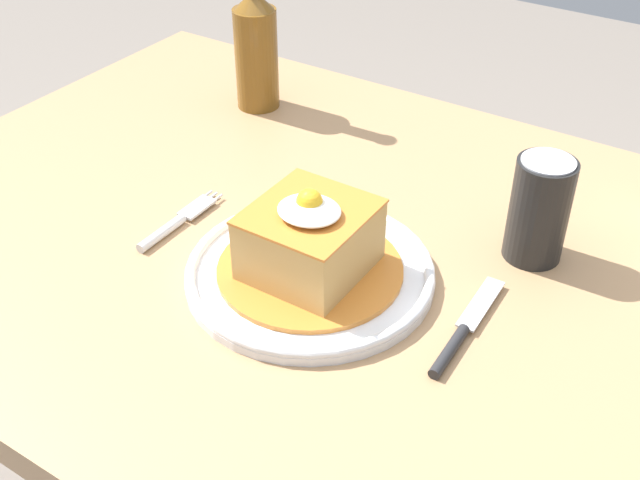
# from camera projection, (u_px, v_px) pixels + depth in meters

# --- Properties ---
(dining_table) EXTENTS (1.32, 0.81, 0.75)m
(dining_table) POSITION_uv_depth(u_px,v_px,m) (383.00, 337.00, 0.96)
(dining_table) COLOR #A87F56
(dining_table) RESTS_ON ground_plane
(main_plate) EXTENTS (0.27, 0.27, 0.02)m
(main_plate) POSITION_uv_depth(u_px,v_px,m) (310.00, 272.00, 0.87)
(main_plate) COLOR white
(main_plate) RESTS_ON dining_table
(sandwich_meal) EXTENTS (0.20, 0.20, 0.10)m
(sandwich_meal) POSITION_uv_depth(u_px,v_px,m) (310.00, 243.00, 0.84)
(sandwich_meal) COLOR orange
(sandwich_meal) RESTS_ON main_plate
(fork) EXTENTS (0.02, 0.14, 0.01)m
(fork) POSITION_uv_depth(u_px,v_px,m) (173.00, 225.00, 0.94)
(fork) COLOR silver
(fork) RESTS_ON dining_table
(knife) EXTENTS (0.02, 0.17, 0.01)m
(knife) POSITION_uv_depth(u_px,v_px,m) (459.00, 337.00, 0.79)
(knife) COLOR #262628
(knife) RESTS_ON dining_table
(soda_can) EXTENTS (0.07, 0.07, 0.12)m
(soda_can) POSITION_uv_depth(u_px,v_px,m) (539.00, 210.00, 0.87)
(soda_can) COLOR black
(soda_can) RESTS_ON dining_table
(beer_bottle_amber_far) EXTENTS (0.06, 0.06, 0.27)m
(beer_bottle_amber_far) POSITION_uv_depth(u_px,v_px,m) (256.00, 43.00, 1.15)
(beer_bottle_amber_far) COLOR brown
(beer_bottle_amber_far) RESTS_ON dining_table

